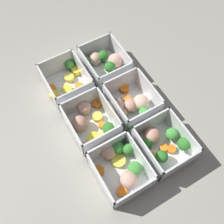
% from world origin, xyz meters
% --- Properties ---
extents(ground_plane, '(4.00, 4.00, 0.00)m').
position_xyz_m(ground_plane, '(0.00, 0.00, 0.00)').
color(ground_plane, gray).
extents(container_near_left, '(0.16, 0.14, 0.08)m').
position_xyz_m(container_near_left, '(-0.16, -0.07, 0.03)').
color(container_near_left, white).
rests_on(container_near_left, ground_plane).
extents(container_near_center, '(0.16, 0.13, 0.08)m').
position_xyz_m(container_near_center, '(-0.00, -0.07, 0.03)').
color(container_near_center, white).
rests_on(container_near_center, ground_plane).
extents(container_near_right, '(0.16, 0.13, 0.08)m').
position_xyz_m(container_near_right, '(0.15, -0.06, 0.03)').
color(container_near_right, white).
rests_on(container_near_right, ground_plane).
extents(container_far_left, '(0.14, 0.13, 0.08)m').
position_xyz_m(container_far_left, '(-0.17, 0.07, 0.03)').
color(container_far_left, white).
rests_on(container_far_left, ground_plane).
extents(container_far_center, '(0.16, 0.15, 0.08)m').
position_xyz_m(container_far_center, '(0.01, 0.06, 0.03)').
color(container_far_center, white).
rests_on(container_far_center, ground_plane).
extents(container_far_right, '(0.14, 0.13, 0.08)m').
position_xyz_m(container_far_right, '(0.15, 0.07, 0.03)').
color(container_far_right, white).
rests_on(container_far_right, ground_plane).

